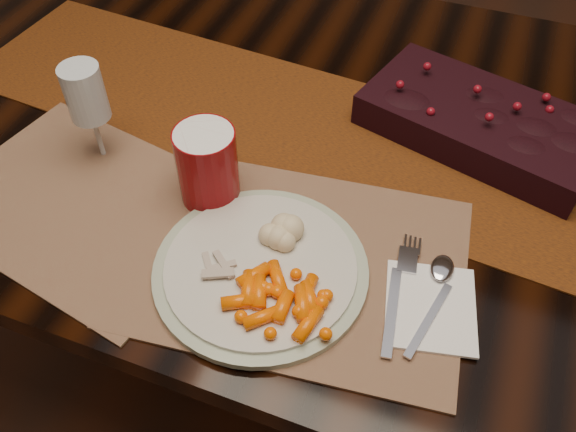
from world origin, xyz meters
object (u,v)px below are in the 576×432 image
at_px(placemat_main, 296,261).
at_px(wine_glass, 92,114).
at_px(centerpiece, 482,118).
at_px(turkey_shreds, 214,266).
at_px(dinner_plate, 261,269).
at_px(mashed_potatoes, 280,229).
at_px(baby_carrots, 281,296).
at_px(napkin, 431,307).
at_px(red_cup, 207,166).
at_px(dining_table, 338,269).

height_order(placemat_main, wine_glass, wine_glass).
relative_size(centerpiece, turkey_shreds, 5.91).
xyz_separation_m(dinner_plate, mashed_potatoes, (0.01, 0.06, 0.03)).
relative_size(centerpiece, baby_carrots, 3.31).
distance_m(napkin, wine_glass, 0.58).
distance_m(turkey_shreds, napkin, 0.29).
distance_m(baby_carrots, napkin, 0.20).
distance_m(turkey_shreds, wine_glass, 0.33).
xyz_separation_m(baby_carrots, red_cup, (-0.17, 0.15, 0.04)).
bearing_deg(wine_glass, red_cup, -6.18).
height_order(dining_table, baby_carrots, baby_carrots).
relative_size(turkey_shreds, napkin, 0.47).
relative_size(dinner_plate, napkin, 2.18).
relative_size(baby_carrots, red_cup, 0.93).
xyz_separation_m(dinner_plate, baby_carrots, (0.05, -0.04, 0.02)).
height_order(baby_carrots, red_cup, red_cup).
bearing_deg(baby_carrots, placemat_main, 96.20).
xyz_separation_m(dining_table, napkin, (0.20, -0.29, 0.38)).
height_order(centerpiece, dinner_plate, centerpiece).
bearing_deg(napkin, red_cup, 154.75).
height_order(placemat_main, baby_carrots, baby_carrots).
bearing_deg(placemat_main, dining_table, 84.11).
xyz_separation_m(red_cup, wine_glass, (-0.21, 0.02, 0.02)).
xyz_separation_m(turkey_shreds, wine_glass, (-0.28, 0.16, 0.06)).
bearing_deg(wine_glass, baby_carrots, -24.61).
relative_size(dining_table, centerpiece, 4.74).
height_order(centerpiece, wine_glass, wine_glass).
xyz_separation_m(mashed_potatoes, red_cup, (-0.13, 0.05, 0.03)).
xyz_separation_m(dining_table, wine_glass, (-0.37, -0.19, 0.46)).
height_order(placemat_main, dinner_plate, dinner_plate).
bearing_deg(turkey_shreds, wine_glass, 150.17).
bearing_deg(dining_table, napkin, -56.31).
xyz_separation_m(dining_table, placemat_main, (0.00, -0.28, 0.38)).
relative_size(placemat_main, dinner_plate, 1.58).
bearing_deg(dining_table, baby_carrots, -88.30).
relative_size(dining_table, red_cup, 14.57).
height_order(centerpiece, placemat_main, centerpiece).
distance_m(dining_table, baby_carrots, 0.54).
bearing_deg(placemat_main, baby_carrots, -90.11).
height_order(placemat_main, red_cup, red_cup).
height_order(dining_table, red_cup, red_cup).
bearing_deg(dining_table, mashed_potatoes, -96.23).
bearing_deg(red_cup, baby_carrots, -41.14).
xyz_separation_m(dining_table, turkey_shreds, (-0.09, -0.35, 0.40)).
distance_m(centerpiece, napkin, 0.37).
xyz_separation_m(baby_carrots, turkey_shreds, (-0.10, 0.01, -0.00)).
bearing_deg(turkey_shreds, mashed_potatoes, 52.70).
xyz_separation_m(mashed_potatoes, wine_glass, (-0.34, 0.08, 0.05)).
bearing_deg(mashed_potatoes, dining_table, 83.77).
relative_size(centerpiece, dinner_plate, 1.28).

